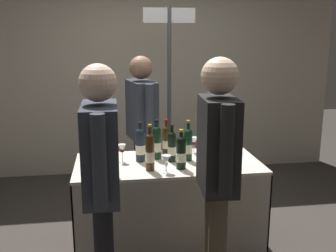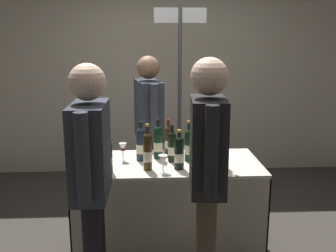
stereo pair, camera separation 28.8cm
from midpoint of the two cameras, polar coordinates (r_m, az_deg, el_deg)
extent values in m
plane|color=#38332D|center=(3.50, -2.47, -17.73)|extent=(12.00, 12.00, 0.00)
cube|color=#B2A893|center=(5.16, -5.12, 6.98)|extent=(5.09, 0.12, 2.51)
cube|color=beige|center=(3.17, -2.61, -5.54)|extent=(1.49, 0.72, 0.02)
cube|color=#ABA392|center=(3.00, -1.81, -14.84)|extent=(1.49, 0.01, 0.77)
cube|color=#ABA392|center=(3.64, -3.12, -9.72)|extent=(1.49, 0.01, 0.77)
cube|color=#ABA392|center=(3.33, -15.58, -12.40)|extent=(0.01, 0.72, 0.77)
cube|color=#ABA392|center=(3.46, 9.94, -11.11)|extent=(0.01, 0.72, 0.77)
cylinder|color=black|center=(3.15, -2.05, -3.35)|extent=(0.07, 0.07, 0.22)
sphere|color=black|center=(3.13, -2.07, -1.45)|extent=(0.07, 0.07, 0.07)
cylinder|color=black|center=(3.12, -2.07, -0.80)|extent=(0.03, 0.03, 0.07)
cylinder|color=black|center=(3.11, -2.08, 0.01)|extent=(0.03, 0.03, 0.02)
cylinder|color=beige|center=(3.16, -2.05, -3.65)|extent=(0.07, 0.07, 0.07)
cylinder|color=#192333|center=(3.18, -6.66, -3.11)|extent=(0.08, 0.08, 0.24)
sphere|color=#192333|center=(3.15, -6.71, -1.04)|extent=(0.08, 0.08, 0.08)
cylinder|color=#192333|center=(3.14, -6.73, -0.42)|extent=(0.03, 0.03, 0.07)
cylinder|color=black|center=(3.13, -6.75, 0.37)|extent=(0.03, 0.03, 0.02)
cylinder|color=beige|center=(3.18, -6.65, -3.44)|extent=(0.08, 0.08, 0.08)
cylinder|color=black|center=(3.23, -4.21, -2.76)|extent=(0.07, 0.07, 0.24)
sphere|color=black|center=(3.20, -4.24, -0.68)|extent=(0.07, 0.07, 0.07)
cylinder|color=black|center=(3.19, -4.25, -0.06)|extent=(0.03, 0.03, 0.07)
cylinder|color=black|center=(3.18, -4.27, 0.71)|extent=(0.03, 0.03, 0.02)
cylinder|color=beige|center=(3.23, -4.20, -3.09)|extent=(0.07, 0.07, 0.08)
cylinder|color=black|center=(3.17, 0.38, -3.07)|extent=(0.07, 0.07, 0.23)
sphere|color=black|center=(3.14, 0.38, -1.02)|extent=(0.06, 0.06, 0.06)
cylinder|color=black|center=(3.13, 0.38, -0.27)|extent=(0.03, 0.03, 0.08)
cylinder|color=#B7932D|center=(3.12, 0.38, 0.64)|extent=(0.03, 0.03, 0.02)
cylinder|color=beige|center=(3.18, 0.38, -3.39)|extent=(0.07, 0.07, 0.07)
cylinder|color=#38230F|center=(2.95, -5.45, -4.18)|extent=(0.07, 0.07, 0.25)
sphere|color=#38230F|center=(2.91, -5.51, -1.79)|extent=(0.07, 0.07, 0.07)
cylinder|color=#38230F|center=(2.90, -5.53, -0.96)|extent=(0.03, 0.03, 0.09)
cylinder|color=#B7932D|center=(2.89, -5.55, 0.05)|extent=(0.03, 0.03, 0.02)
cylinder|color=beige|center=(2.95, -5.45, -4.55)|extent=(0.07, 0.07, 0.08)
cylinder|color=black|center=(2.91, -11.29, -5.05)|extent=(0.08, 0.08, 0.21)
sphere|color=black|center=(2.88, -11.39, -3.06)|extent=(0.07, 0.07, 0.07)
cylinder|color=black|center=(2.87, -11.42, -2.20)|extent=(0.03, 0.03, 0.09)
cylinder|color=black|center=(2.86, -11.47, -1.16)|extent=(0.04, 0.04, 0.02)
cylinder|color=beige|center=(2.92, -11.28, -5.36)|extent=(0.08, 0.08, 0.07)
cylinder|color=#38230F|center=(3.34, -2.74, -2.41)|extent=(0.06, 0.06, 0.22)
sphere|color=#38230F|center=(3.31, -2.76, -0.60)|extent=(0.06, 0.06, 0.06)
cylinder|color=#38230F|center=(3.31, -2.77, 0.00)|extent=(0.02, 0.02, 0.07)
cylinder|color=maroon|center=(3.30, -2.78, 0.76)|extent=(0.03, 0.03, 0.02)
cylinder|color=beige|center=(3.34, -2.74, -2.70)|extent=(0.07, 0.07, 0.07)
cylinder|color=black|center=(3.16, -13.50, -3.37)|extent=(0.07, 0.07, 0.25)
sphere|color=black|center=(3.12, -13.61, -1.16)|extent=(0.07, 0.07, 0.07)
cylinder|color=black|center=(3.12, -13.65, -0.48)|extent=(0.03, 0.03, 0.08)
cylinder|color=#B7932D|center=(3.10, -13.70, 0.37)|extent=(0.03, 0.03, 0.02)
cylinder|color=beige|center=(3.16, -13.48, -3.72)|extent=(0.08, 0.08, 0.08)
cylinder|color=black|center=(2.98, -0.84, -4.27)|extent=(0.08, 0.08, 0.22)
sphere|color=black|center=(2.95, -0.84, -2.23)|extent=(0.07, 0.07, 0.07)
cylinder|color=black|center=(2.94, -0.84, -1.56)|extent=(0.03, 0.03, 0.07)
cylinder|color=#B7932D|center=(2.93, -0.85, -0.72)|extent=(0.03, 0.03, 0.02)
cylinder|color=beige|center=(2.98, -0.83, -4.60)|extent=(0.08, 0.08, 0.07)
cylinder|color=black|center=(3.03, 2.22, -3.81)|extent=(0.07, 0.07, 0.24)
sphere|color=black|center=(3.00, 2.24, -1.63)|extent=(0.07, 0.07, 0.07)
cylinder|color=black|center=(2.99, 2.25, -0.95)|extent=(0.03, 0.03, 0.07)
cylinder|color=maroon|center=(2.98, 2.26, -0.11)|extent=(0.03, 0.03, 0.02)
cylinder|color=beige|center=(3.03, 2.22, -4.16)|extent=(0.07, 0.07, 0.08)
cylinder|color=silver|center=(2.94, -3.11, -6.79)|extent=(0.07, 0.07, 0.00)
cylinder|color=silver|center=(2.93, -3.11, -6.19)|extent=(0.01, 0.01, 0.06)
cone|color=silver|center=(2.90, -3.13, -4.98)|extent=(0.07, 0.07, 0.07)
cylinder|color=silver|center=(3.21, -9.26, -5.21)|extent=(0.07, 0.07, 0.00)
cylinder|color=silver|center=(3.20, -9.29, -4.54)|extent=(0.01, 0.01, 0.08)
cone|color=silver|center=(3.18, -9.34, -3.29)|extent=(0.06, 0.06, 0.07)
cylinder|color=#590C19|center=(3.18, -9.32, -3.62)|extent=(0.03, 0.03, 0.02)
cylinder|color=silver|center=(3.41, 1.38, -3.93)|extent=(0.06, 0.06, 0.00)
cylinder|color=silver|center=(3.40, 1.39, -3.37)|extent=(0.01, 0.01, 0.07)
cone|color=silver|center=(3.39, 1.39, -2.25)|extent=(0.06, 0.06, 0.07)
cylinder|color=#590C19|center=(3.39, 1.39, -2.58)|extent=(0.04, 0.04, 0.02)
cylinder|color=slate|center=(3.06, 5.28, -4.24)|extent=(0.08, 0.08, 0.18)
cylinder|color=#38722D|center=(3.03, 5.42, -2.52)|extent=(0.03, 0.02, 0.19)
ellipsoid|color=gold|center=(3.00, 5.24, -0.80)|extent=(0.03, 0.03, 0.05)
cylinder|color=#38722D|center=(3.02, 5.30, -2.00)|extent=(0.04, 0.04, 0.24)
ellipsoid|color=gold|center=(3.01, 4.99, 0.36)|extent=(0.03, 0.03, 0.05)
cylinder|color=#38722D|center=(3.00, 5.55, -1.88)|extent=(0.05, 0.02, 0.27)
ellipsoid|color=gold|center=(2.97, 5.99, 0.63)|extent=(0.03, 0.03, 0.05)
cylinder|color=#38722D|center=(3.02, 5.56, -2.09)|extent=(0.03, 0.02, 0.24)
ellipsoid|color=pink|center=(3.00, 5.84, 0.17)|extent=(0.03, 0.03, 0.05)
cylinder|color=#38722D|center=(3.02, 5.12, -1.95)|extent=(0.04, 0.03, 0.25)
ellipsoid|color=red|center=(2.98, 4.93, 0.35)|extent=(0.03, 0.03, 0.05)
cylinder|color=#38722D|center=(3.03, 4.91, -1.76)|extent=(0.01, 0.05, 0.27)
ellipsoid|color=#E05B1E|center=(3.02, 4.93, 0.81)|extent=(0.03, 0.03, 0.05)
cylinder|color=#2D3347|center=(4.05, -6.14, -7.09)|extent=(0.12, 0.12, 0.80)
cylinder|color=#2D3347|center=(3.89, -5.51, -7.93)|extent=(0.12, 0.12, 0.80)
cube|color=#2D333D|center=(3.79, -6.07, 2.28)|extent=(0.29, 0.48, 0.57)
sphere|color=#8C664C|center=(3.73, -6.22, 8.49)|extent=(0.22, 0.22, 0.22)
cylinder|color=#2D333D|center=(4.04, -6.99, 3.25)|extent=(0.08, 0.08, 0.52)
cylinder|color=#2D333D|center=(3.53, -5.02, 1.89)|extent=(0.08, 0.08, 0.52)
cylinder|color=#4C4233|center=(2.77, 3.49, -16.63)|extent=(0.12, 0.12, 0.83)
cube|color=black|center=(2.43, 3.96, -2.76)|extent=(0.24, 0.40, 0.59)
sphere|color=beige|center=(2.35, 4.12, 7.31)|extent=(0.23, 0.23, 0.23)
cylinder|color=black|center=(2.20, 4.86, -3.82)|extent=(0.08, 0.08, 0.54)
cylinder|color=black|center=(2.65, 3.22, -0.89)|extent=(0.08, 0.08, 0.54)
cylinder|color=black|center=(2.76, -12.31, -17.19)|extent=(0.12, 0.12, 0.81)
cube|color=#2D333D|center=(2.41, -13.24, -3.77)|extent=(0.21, 0.46, 0.58)
sphere|color=beige|center=(2.33, -13.77, 6.14)|extent=(0.22, 0.22, 0.22)
cylinder|color=#2D333D|center=(2.14, -13.86, -5.25)|extent=(0.08, 0.08, 0.53)
cylinder|color=#2D333D|center=(2.66, -12.79, -1.62)|extent=(0.08, 0.08, 0.53)
cylinder|color=#47474C|center=(4.25, -1.75, 3.03)|extent=(0.04, 0.04, 2.11)
cube|color=silver|center=(4.19, -1.84, 15.89)|extent=(0.55, 0.02, 0.15)
camera|label=1|loc=(0.14, -92.67, -0.61)|focal=41.66mm
camera|label=2|loc=(0.14, 87.33, 0.61)|focal=41.66mm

